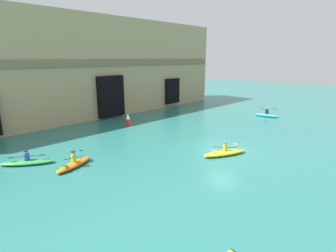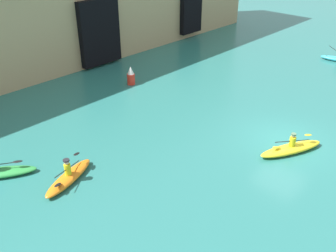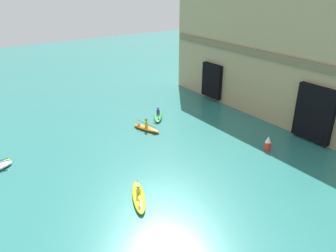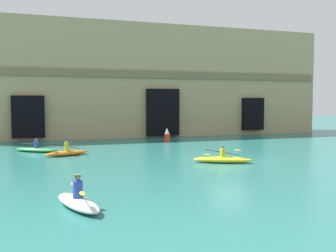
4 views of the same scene
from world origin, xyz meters
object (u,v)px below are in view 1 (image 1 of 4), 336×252
at_px(kayak_green, 27,162).
at_px(marker_buoy, 128,120).
at_px(kayak_yellow, 225,153).
at_px(kayak_orange, 74,164).
at_px(kayak_cyan, 267,115).

xyz_separation_m(kayak_green, marker_buoy, (11.04, 3.55, 0.39)).
bearing_deg(kayak_green, kayak_yellow, 176.36).
height_order(kayak_green, marker_buoy, marker_buoy).
xyz_separation_m(kayak_green, kayak_orange, (2.01, -2.62, 0.02)).
bearing_deg(marker_buoy, kayak_cyan, -30.38).
bearing_deg(kayak_orange, kayak_cyan, -25.63).
distance_m(kayak_yellow, kayak_orange, 10.49).
bearing_deg(kayak_orange, kayak_yellow, -53.93).
height_order(kayak_yellow, kayak_cyan, kayak_cyan).
bearing_deg(kayak_cyan, kayak_yellow, -87.69).
relative_size(kayak_green, kayak_orange, 1.08).
height_order(kayak_cyan, marker_buoy, marker_buoy).
relative_size(kayak_green, kayak_yellow, 0.94).
xyz_separation_m(kayak_orange, marker_buoy, (9.03, 6.16, 0.37)).
xyz_separation_m(kayak_cyan, kayak_orange, (-23.46, 2.30, -0.01)).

